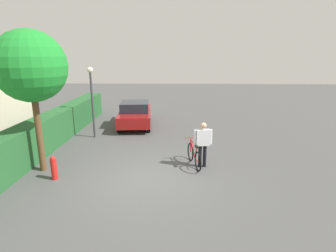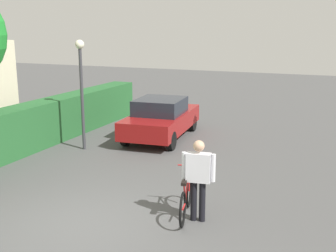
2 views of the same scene
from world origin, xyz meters
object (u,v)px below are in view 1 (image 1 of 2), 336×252
Objects in this scene: tree_kerbside at (30,67)px; person_rider at (203,141)px; bicycle at (194,156)px; street_lamp at (92,92)px; fire_hydrant at (54,168)px; parked_car_near at (135,114)px.

person_rider is at bearing -85.22° from tree_kerbside.
bicycle is at bearing -83.87° from tree_kerbside.
street_lamp is 5.09m from fire_hydrant.
parked_car_near is 7.17m from fire_hydrant.
tree_kerbside is 3.39m from fire_hydrant.
street_lamp is 4.29× the size of fire_hydrant.
person_rider is at bearing -109.42° from bicycle.
tree_kerbside reaches higher than person_rider.
person_rider is 6.32m from street_lamp.
bicycle reaches higher than fire_hydrant.
parked_car_near is 2.45× the size of person_rider.
street_lamp is at bearing 142.42° from parked_car_near.
parked_car_near is 0.86× the size of tree_kerbside.
parked_car_near is at bearing -37.58° from street_lamp.
tree_kerbside is (-6.26, 2.41, 2.93)m from parked_car_near.
person_rider reaches higher than bicycle.
street_lamp reaches higher than parked_car_near.
street_lamp is at bearing 0.61° from fire_hydrant.
tree_kerbside reaches higher than bicycle.
parked_car_near is 6.68m from person_rider.
tree_kerbside reaches higher than street_lamp.
parked_car_near is at bearing -13.54° from fire_hydrant.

